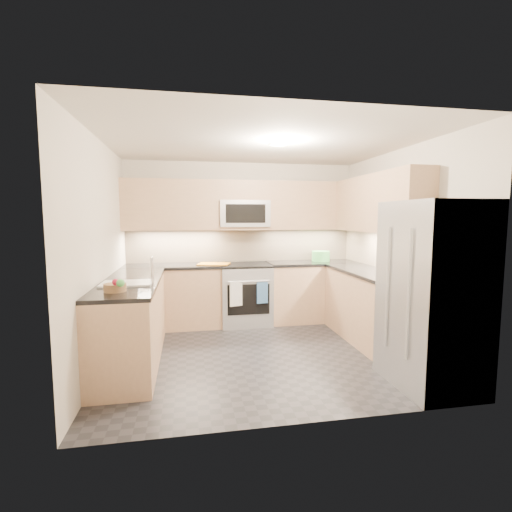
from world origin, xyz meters
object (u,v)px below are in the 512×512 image
gas_range (245,295)px  utensil_bowl (321,256)px  microwave (244,214)px  fruit_basket (115,288)px  refrigerator (432,295)px  cutting_board (214,264)px

gas_range → utensil_bowl: utensil_bowl is taller
gas_range → utensil_bowl: bearing=3.3°
microwave → fruit_basket: 2.65m
microwave → utensil_bowl: 1.42m
refrigerator → cutting_board: (-1.93, 2.39, 0.05)m
refrigerator → cutting_board: 3.08m
utensil_bowl → fruit_basket: 3.42m
gas_range → utensil_bowl: (1.25, 0.07, 0.57)m
microwave → cutting_board: bearing=-162.0°
microwave → refrigerator: size_ratio=0.42×
microwave → utensil_bowl: size_ratio=2.66×
gas_range → microwave: microwave is taller
cutting_board → gas_range: bearing=3.7°
microwave → refrigerator: (1.45, -2.55, -0.80)m
gas_range → cutting_board: (-0.48, -0.03, 0.49)m
refrigerator → utensil_bowl: refrigerator is taller
gas_range → utensil_bowl: 1.37m
utensil_bowl → cutting_board: size_ratio=0.63×
cutting_board → fruit_basket: (-1.07, -1.87, 0.03)m
utensil_bowl → fruit_basket: size_ratio=1.38×
gas_range → microwave: 1.25m
gas_range → cutting_board: size_ratio=2.00×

